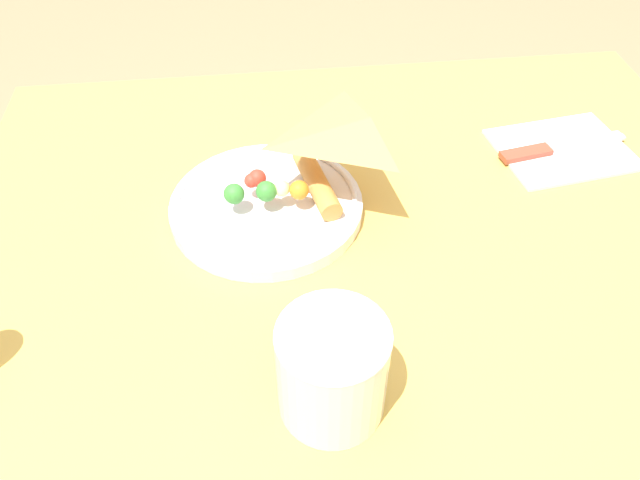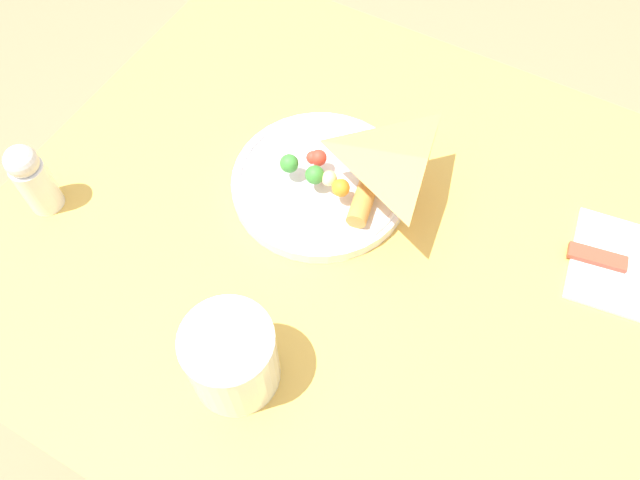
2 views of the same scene
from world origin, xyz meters
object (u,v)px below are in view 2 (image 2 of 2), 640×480
Objects in this scene: salt_shaker at (32,178)px; milk_glass at (232,358)px; plate_pizza at (322,180)px; butter_knife at (638,269)px; dining_table at (374,305)px.

milk_glass is at bearing -12.23° from salt_shaker.
butter_knife is at bearing 10.88° from plate_pizza.
plate_pizza is 0.33m from salt_shaker.
dining_table is 5.14× the size of butter_knife.
butter_knife reaches higher than dining_table.
butter_knife is at bearing 24.27° from dining_table.
dining_table is 0.28m from milk_glass.
salt_shaker is (-0.39, -0.13, 0.19)m from dining_table.
milk_glass is 0.32m from salt_shaker.
dining_table is 0.32m from butter_knife.
dining_table is 9.14× the size of salt_shaker.
salt_shaker is at bearing -147.01° from plate_pizza.
dining_table is at bearing 19.17° from salt_shaker.
dining_table is 0.19m from plate_pizza.
plate_pizza is at bearing 156.32° from dining_table.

